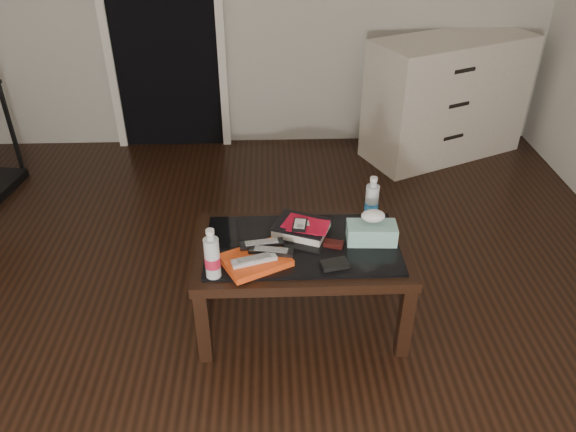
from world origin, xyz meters
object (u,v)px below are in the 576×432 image
Objects in this scene: coffee_table at (302,255)px; water_bottle_right at (372,199)px; textbook at (301,228)px; tissue_box at (371,233)px; dresser at (447,98)px; water_bottle_left at (212,253)px.

coffee_table is 0.44m from water_bottle_right.
water_bottle_right reaches higher than textbook.
coffee_table is 0.34m from tissue_box.
dresser is at bearing 57.24° from coffee_table.
water_bottle_left is (-1.60, -2.09, 0.13)m from dresser.
coffee_table is 4.20× the size of water_bottle_left.
water_bottle_left is 0.86m from water_bottle_right.
water_bottle_right is at bearing 29.62° from coffee_table.
textbook is at bearing 38.83° from water_bottle_left.
textbook is at bearing -148.66° from dresser.
water_bottle_left is at bearing -150.77° from water_bottle_right.
dresser is 2.13m from textbook.
dresser is 5.20× the size of textbook.
water_bottle_left reaches higher than textbook.
dresser reaches higher than water_bottle_right.
textbook is at bearing 89.21° from coffee_table.
tissue_box is (0.72, 0.23, -0.07)m from water_bottle_left.
tissue_box is at bearing -139.78° from dresser.
dresser is at bearing 52.54° from water_bottle_left.
dresser is at bearing 77.81° from textbook.
tissue_box is (0.32, -0.09, 0.02)m from textbook.
water_bottle_right reaches higher than tissue_box.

